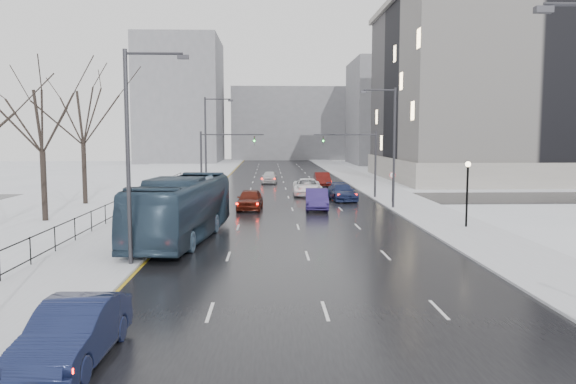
{
  "coord_description": "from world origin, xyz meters",
  "views": [
    {
      "loc": [
        -1.96,
        -5.95,
        6.13
      ],
      "look_at": [
        -0.71,
        29.87,
        2.5
      ],
      "focal_mm": 35.0,
      "sensor_mm": 36.0,
      "label": 1
    }
  ],
  "objects": [
    {
      "name": "park_strip",
      "position": [
        -20.0,
        60.0,
        0.06
      ],
      "size": [
        14.0,
        150.0,
        0.12
      ],
      "primitive_type": "cube",
      "color": "white",
      "rests_on": "ground"
    },
    {
      "name": "tree_park_d",
      "position": [
        -17.8,
        34.0,
        0.0
      ],
      "size": [
        8.75,
        8.75,
        12.5
      ],
      "primitive_type": null,
      "color": "black",
      "rests_on": "ground"
    },
    {
      "name": "road",
      "position": [
        0.0,
        60.0,
        0.02
      ],
      "size": [
        16.0,
        150.0,
        0.04
      ],
      "primitive_type": "cube",
      "color": "black",
      "rests_on": "ground"
    },
    {
      "name": "no_uturn_sign",
      "position": [
        9.2,
        44.0,
        2.3
      ],
      "size": [
        0.6,
        0.06,
        2.7
      ],
      "color": "#2D2D33",
      "rests_on": "sidewalk_right"
    },
    {
      "name": "sedan_center_far",
      "position": [
        -1.85,
        65.38,
        0.83
      ],
      "size": [
        2.15,
        4.74,
        1.58
      ],
      "primitive_type": "imported",
      "rotation": [
        0.0,
        0.0,
        -0.06
      ],
      "color": "silver",
      "rests_on": "road"
    },
    {
      "name": "streetlight_l_far",
      "position": [
        -8.17,
        52.0,
        5.62
      ],
      "size": [
        2.95,
        0.25,
        10.0
      ],
      "color": "#2D2D33",
      "rests_on": "ground"
    },
    {
      "name": "bldg_far_center",
      "position": [
        4.0,
        140.0,
        9.0
      ],
      "size": [
        30.0,
        18.0,
        18.0
      ],
      "primitive_type": "cube",
      "color": "slate",
      "rests_on": "ground"
    },
    {
      "name": "sedan_right_distant",
      "position": [
        4.5,
        61.06,
        0.86
      ],
      "size": [
        1.78,
        5.02,
        1.65
      ],
      "primitive_type": "imported",
      "rotation": [
        0.0,
        0.0,
        -0.01
      ],
      "color": "#4C0F0D",
      "rests_on": "road"
    },
    {
      "name": "sedan_right_near",
      "position": [
        2.0,
        39.9,
        0.89
      ],
      "size": [
        2.07,
        5.27,
        1.71
      ],
      "primitive_type": "imported",
      "rotation": [
        0.0,
        0.0,
        -0.05
      ],
      "color": "navy",
      "rests_on": "road"
    },
    {
      "name": "mast_signal_right",
      "position": [
        7.33,
        48.0,
        4.11
      ],
      "size": [
        6.1,
        0.33,
        6.5
      ],
      "color": "#2D2D33",
      "rests_on": "ground"
    },
    {
      "name": "sedan_right_cross",
      "position": [
        1.98,
        50.76,
        0.89
      ],
      "size": [
        2.93,
        6.16,
        1.7
      ],
      "primitive_type": "imported",
      "rotation": [
        0.0,
        0.0,
        -0.02
      ],
      "color": "white",
      "rests_on": "road"
    },
    {
      "name": "sedan_left_near",
      "position": [
        -7.2,
        8.84,
        0.87
      ],
      "size": [
        1.95,
        5.12,
        1.66
      ],
      "primitive_type": "imported",
      "rotation": [
        0.0,
        0.0,
        -0.04
      ],
      "color": "#141B3D",
      "rests_on": "road"
    },
    {
      "name": "sidewalk_left",
      "position": [
        -10.5,
        60.0,
        0.08
      ],
      "size": [
        5.0,
        150.0,
        0.16
      ],
      "primitive_type": "cube",
      "color": "silver",
      "rests_on": "ground"
    },
    {
      "name": "bldg_far_right",
      "position": [
        28.0,
        115.0,
        11.0
      ],
      "size": [
        24.0,
        20.0,
        22.0
      ],
      "primitive_type": "cube",
      "color": "slate",
      "rests_on": "ground"
    },
    {
      "name": "iron_fence",
      "position": [
        -13.0,
        30.0,
        0.91
      ],
      "size": [
        0.06,
        70.0,
        1.3
      ],
      "color": "black",
      "rests_on": "sidewalk_left"
    },
    {
      "name": "bus",
      "position": [
        -7.0,
        26.58,
        1.9
      ],
      "size": [
        4.62,
        13.62,
        3.72
      ],
      "primitive_type": "imported",
      "rotation": [
        0.0,
        0.0,
        -0.11
      ],
      "color": "#2A3E51",
      "rests_on": "road"
    },
    {
      "name": "civic_building",
      "position": [
        35.0,
        72.0,
        11.21
      ],
      "size": [
        41.0,
        31.0,
        24.8
      ],
      "color": "gray",
      "rests_on": "ground"
    },
    {
      "name": "sedan_center_near",
      "position": [
        -3.5,
        40.03,
        0.88
      ],
      "size": [
        2.26,
        5.02,
        1.67
      ],
      "primitive_type": "imported",
      "rotation": [
        0.0,
        0.0,
        -0.06
      ],
      "color": "#53170E",
      "rests_on": "road"
    },
    {
      "name": "cross_road",
      "position": [
        0.0,
        48.0,
        0.02
      ],
      "size": [
        130.0,
        10.0,
        0.04
      ],
      "primitive_type": "cube",
      "color": "black",
      "rests_on": "ground"
    },
    {
      "name": "streetlight_l_near",
      "position": [
        -8.17,
        20.0,
        5.62
      ],
      "size": [
        2.95,
        0.25,
        10.0
      ],
      "color": "#2D2D33",
      "rests_on": "ground"
    },
    {
      "name": "streetlight_r_mid",
      "position": [
        8.17,
        40.0,
        5.62
      ],
      "size": [
        2.95,
        0.25,
        10.0
      ],
      "color": "#2D2D33",
      "rests_on": "ground"
    },
    {
      "name": "sidewalk_right",
      "position": [
        10.5,
        60.0,
        0.08
      ],
      "size": [
        5.0,
        150.0,
        0.16
      ],
      "primitive_type": "cube",
      "color": "silver",
      "rests_on": "ground"
    },
    {
      "name": "bldg_far_left",
      "position": [
        -22.0,
        125.0,
        14.0
      ],
      "size": [
        18.0,
        22.0,
        28.0
      ],
      "primitive_type": "cube",
      "color": "slate",
      "rests_on": "ground"
    },
    {
      "name": "sedan_right_far",
      "position": [
        4.93,
        46.26,
        0.82
      ],
      "size": [
        2.73,
        5.57,
        1.56
      ],
      "primitive_type": "imported",
      "rotation": [
        0.0,
        0.0,
        0.1
      ],
      "color": "#18234A",
      "rests_on": "road"
    },
    {
      "name": "lamppost_r_mid",
      "position": [
        11.0,
        30.0,
        2.94
      ],
      "size": [
        0.36,
        0.36,
        4.28
      ],
      "color": "black",
      "rests_on": "sidewalk_right"
    },
    {
      "name": "tree_park_e",
      "position": [
        -18.2,
        44.0,
        0.0
      ],
      "size": [
        9.45,
        9.45,
        13.5
      ],
      "primitive_type": null,
      "color": "black",
      "rests_on": "ground"
    },
    {
      "name": "mast_signal_left",
      "position": [
        -7.33,
        48.0,
        4.11
      ],
      "size": [
        6.1,
        0.33,
        6.5
      ],
      "color": "#2D2D33",
      "rests_on": "ground"
    }
  ]
}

